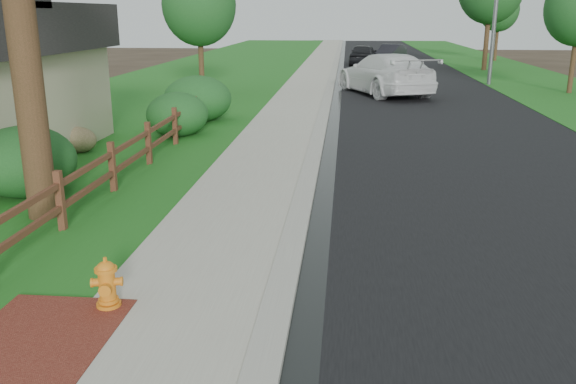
# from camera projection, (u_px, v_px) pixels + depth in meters

# --- Properties ---
(ground) EXTENTS (120.00, 120.00, 0.00)m
(ground) POSITION_uv_depth(u_px,v_px,m) (243.00, 320.00, 7.53)
(ground) COLOR #32261B
(road) EXTENTS (8.00, 90.00, 0.02)m
(road) POSITION_uv_depth(u_px,v_px,m) (398.00, 70.00, 40.54)
(road) COLOR black
(road) RESTS_ON ground
(curb) EXTENTS (0.40, 90.00, 0.12)m
(curb) POSITION_uv_depth(u_px,v_px,m) (335.00, 69.00, 40.90)
(curb) COLOR gray
(curb) RESTS_ON ground
(wet_gutter) EXTENTS (0.50, 90.00, 0.00)m
(wet_gutter) POSITION_uv_depth(u_px,v_px,m) (340.00, 69.00, 40.88)
(wet_gutter) COLOR black
(wet_gutter) RESTS_ON road
(sidewalk) EXTENTS (2.20, 90.00, 0.10)m
(sidewalk) POSITION_uv_depth(u_px,v_px,m) (315.00, 69.00, 41.02)
(sidewalk) COLOR #A49E8F
(sidewalk) RESTS_ON ground
(grass_strip) EXTENTS (1.60, 90.00, 0.06)m
(grass_strip) POSITION_uv_depth(u_px,v_px,m) (287.00, 69.00, 41.20)
(grass_strip) COLOR #20611B
(grass_strip) RESTS_ON ground
(lawn_near) EXTENTS (9.00, 90.00, 0.04)m
(lawn_near) POSITION_uv_depth(u_px,v_px,m) (212.00, 68.00, 41.67)
(lawn_near) COLOR #20611B
(lawn_near) RESTS_ON ground
(verge_far) EXTENTS (6.00, 90.00, 0.04)m
(verge_far) POSITION_uv_depth(u_px,v_px,m) (504.00, 71.00, 39.91)
(verge_far) COLOR #20611B
(verge_far) RESTS_ON ground
(brick_patch) EXTENTS (1.60, 2.40, 0.11)m
(brick_patch) POSITION_uv_depth(u_px,v_px,m) (32.00, 350.00, 6.75)
(brick_patch) COLOR maroon
(brick_patch) RESTS_ON ground
(ranch_fence) EXTENTS (0.12, 16.92, 1.10)m
(ranch_fence) POSITION_uv_depth(u_px,v_px,m) (132.00, 152.00, 13.79)
(ranch_fence) COLOR #452617
(ranch_fence) RESTS_ON ground
(fire_hydrant) EXTENTS (0.44, 0.35, 0.66)m
(fire_hydrant) POSITION_uv_depth(u_px,v_px,m) (107.00, 284.00, 7.57)
(fire_hydrant) COLOR orange
(fire_hydrant) RESTS_ON sidewalk
(white_suv) EXTENTS (4.82, 6.96, 1.87)m
(white_suv) POSITION_uv_depth(u_px,v_px,m) (385.00, 74.00, 28.10)
(white_suv) COLOR white
(white_suv) RESTS_ON road
(dark_car_mid) EXTENTS (2.29, 4.65, 1.53)m
(dark_car_mid) POSITION_uv_depth(u_px,v_px,m) (363.00, 55.00, 43.92)
(dark_car_mid) COLOR black
(dark_car_mid) RESTS_ON road
(dark_car_far) EXTENTS (2.83, 4.27, 1.33)m
(dark_car_far) POSITION_uv_depth(u_px,v_px,m) (390.00, 53.00, 46.93)
(dark_car_far) COLOR black
(dark_car_far) RESTS_ON road
(boulder) EXTENTS (1.12, 0.86, 0.72)m
(boulder) POSITION_uv_depth(u_px,v_px,m) (77.00, 140.00, 16.41)
(boulder) COLOR brown
(boulder) RESTS_ON ground
(shrub_b) EXTENTS (2.59, 2.59, 1.46)m
(shrub_b) POSITION_uv_depth(u_px,v_px,m) (24.00, 161.00, 12.45)
(shrub_b) COLOR #1B4E1E
(shrub_b) RESTS_ON ground
(shrub_c) EXTENTS (2.26, 2.26, 1.36)m
(shrub_c) POSITION_uv_depth(u_px,v_px,m) (177.00, 115.00, 18.54)
(shrub_c) COLOR #1B4E1E
(shrub_c) RESTS_ON ground
(shrub_d) EXTENTS (2.45, 2.45, 1.60)m
(shrub_d) POSITION_uv_depth(u_px,v_px,m) (198.00, 99.00, 21.03)
(shrub_d) COLOR #1B4E1E
(shrub_d) RESTS_ON ground
(tree_near_left) EXTENTS (3.28, 3.28, 5.81)m
(tree_near_left) POSITION_uv_depth(u_px,v_px,m) (199.00, 5.00, 26.92)
(tree_near_left) COLOR #392C17
(tree_near_left) RESTS_ON ground
(tree_far_right) EXTENTS (3.01, 3.01, 5.56)m
(tree_far_right) POSITION_uv_depth(u_px,v_px,m) (499.00, 10.00, 47.13)
(tree_far_right) COLOR #392C17
(tree_far_right) RESTS_ON ground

